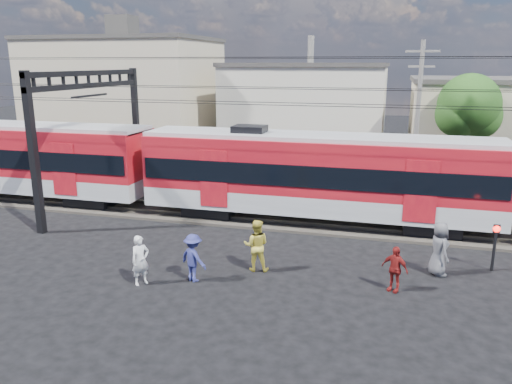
# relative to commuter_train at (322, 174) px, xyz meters

# --- Properties ---
(ground) EXTENTS (120.00, 120.00, 0.00)m
(ground) POSITION_rel_commuter_train_xyz_m (-1.70, -8.00, -2.40)
(ground) COLOR black
(ground) RESTS_ON ground
(track_bed) EXTENTS (70.00, 3.40, 0.12)m
(track_bed) POSITION_rel_commuter_train_xyz_m (-1.70, 0.00, -2.34)
(track_bed) COLOR #2D2823
(track_bed) RESTS_ON ground
(rail_near) EXTENTS (70.00, 0.12, 0.12)m
(rail_near) POSITION_rel_commuter_train_xyz_m (-1.70, -0.75, -2.22)
(rail_near) COLOR #59544C
(rail_near) RESTS_ON track_bed
(rail_far) EXTENTS (70.00, 0.12, 0.12)m
(rail_far) POSITION_rel_commuter_train_xyz_m (-1.70, 0.75, -2.22)
(rail_far) COLOR #59544C
(rail_far) RESTS_ON track_bed
(commuter_train) EXTENTS (50.30, 3.08, 4.17)m
(commuter_train) POSITION_rel_commuter_train_xyz_m (0.00, 0.00, 0.00)
(commuter_train) COLOR black
(commuter_train) RESTS_ON ground
(catenary) EXTENTS (70.00, 9.30, 7.52)m
(catenary) POSITION_rel_commuter_train_xyz_m (-10.36, -0.00, 2.73)
(catenary) COLOR black
(catenary) RESTS_ON ground
(building_west) EXTENTS (14.28, 10.20, 9.30)m
(building_west) POSITION_rel_commuter_train_xyz_m (-18.70, 16.00, 2.25)
(building_west) COLOR #BDAF91
(building_west) RESTS_ON ground
(building_midwest) EXTENTS (12.24, 12.24, 7.30)m
(building_midwest) POSITION_rel_commuter_train_xyz_m (-3.70, 19.00, 1.25)
(building_midwest) COLOR beige
(building_midwest) RESTS_ON ground
(utility_pole_mid) EXTENTS (1.80, 0.24, 8.50)m
(utility_pole_mid) POSITION_rel_commuter_train_xyz_m (4.30, 7.00, 2.13)
(utility_pole_mid) COLOR slate
(utility_pole_mid) RESTS_ON ground
(tree_near) EXTENTS (3.82, 3.64, 6.72)m
(tree_near) POSITION_rel_commuter_train_xyz_m (7.48, 10.09, 2.26)
(tree_near) COLOR #382619
(tree_near) RESTS_ON ground
(pedestrian_a) EXTENTS (0.71, 0.75, 1.72)m
(pedestrian_a) POSITION_rel_commuter_train_xyz_m (-4.93, -8.13, -1.54)
(pedestrian_a) COLOR silver
(pedestrian_a) RESTS_ON ground
(pedestrian_b) EXTENTS (1.03, 0.86, 1.90)m
(pedestrian_b) POSITION_rel_commuter_train_xyz_m (-1.47, -5.98, -1.45)
(pedestrian_b) COLOR gold
(pedestrian_b) RESTS_ON ground
(pedestrian_c) EXTENTS (1.25, 1.02, 1.68)m
(pedestrian_c) POSITION_rel_commuter_train_xyz_m (-3.31, -7.42, -1.56)
(pedestrian_c) COLOR navy
(pedestrian_c) RESTS_ON ground
(pedestrian_d) EXTENTS (0.98, 0.75, 1.55)m
(pedestrian_d) POSITION_rel_commuter_train_xyz_m (3.34, -6.44, -1.63)
(pedestrian_d) COLOR maroon
(pedestrian_d) RESTS_ON ground
(pedestrian_e) EXTENTS (0.94, 1.11, 1.94)m
(pedestrian_e) POSITION_rel_commuter_train_xyz_m (4.84, -4.68, -1.43)
(pedestrian_e) COLOR #4E4E53
(pedestrian_e) RESTS_ON ground
(crossing_signal) EXTENTS (0.25, 0.25, 1.75)m
(crossing_signal) POSITION_rel_commuter_train_xyz_m (6.78, -3.79, -1.19)
(crossing_signal) COLOR black
(crossing_signal) RESTS_ON ground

